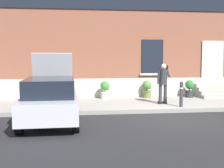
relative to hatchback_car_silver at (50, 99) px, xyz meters
name	(u,v)px	position (x,y,z in m)	size (l,w,h in m)	color
ground_plane	(173,118)	(4.33, 0.31, -0.80)	(80.00, 80.00, 0.00)	#232326
sidewalk	(153,104)	(4.33, 3.11, -0.72)	(24.00, 3.60, 0.15)	#99968E
curb_edge	(165,111)	(4.33, 1.25, -0.72)	(24.00, 0.12, 0.15)	gray
building_facade	(142,27)	(4.34, 5.60, 2.93)	(24.00, 1.52, 7.50)	brown
entrance_stoop	(215,92)	(7.94, 4.43, -0.41)	(1.89, 1.28, 0.64)	#9E998E
hatchback_car_silver	(50,99)	(0.00, 0.00, 0.00)	(1.85, 4.10, 2.34)	#B7B7BF
bollard_near_person	(181,93)	(5.11, 1.66, -0.09)	(0.15, 0.15, 1.04)	#333338
person_on_phone	(163,81)	(4.60, 2.49, 0.35)	(0.51, 0.47, 1.75)	#2D2D33
planter_terracotta	(60,90)	(0.13, 4.46, -0.19)	(0.44, 0.44, 0.86)	#B25B38
planter_cream	(105,90)	(2.27, 4.34, -0.19)	(0.44, 0.44, 0.86)	beige
planter_olive	(147,88)	(4.41, 4.55, -0.19)	(0.44, 0.44, 0.86)	#606B38
planter_charcoal	(190,88)	(6.54, 4.36, -0.19)	(0.44, 0.44, 0.86)	#2D2D30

